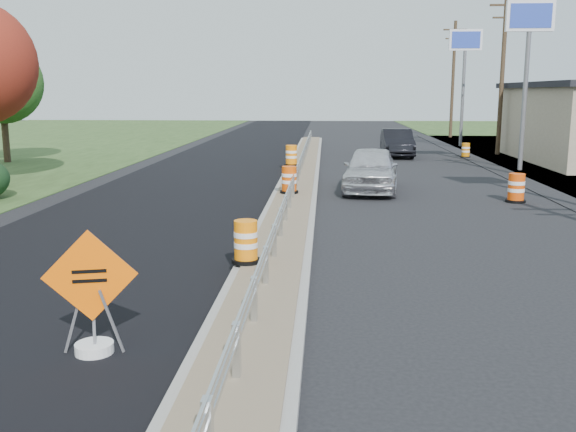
# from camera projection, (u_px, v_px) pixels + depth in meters

# --- Properties ---
(ground) EXTENTS (140.00, 140.00, 0.00)m
(ground) POSITION_uv_depth(u_px,v_px,m) (281.00, 245.00, 15.95)
(ground) COLOR black
(ground) RESTS_ON ground
(milled_overlay) EXTENTS (7.20, 120.00, 0.01)m
(milled_overlay) POSITION_uv_depth(u_px,v_px,m) (190.00, 186.00, 26.00)
(milled_overlay) COLOR black
(milled_overlay) RESTS_ON ground
(median) EXTENTS (1.60, 55.00, 0.23)m
(median) POSITION_uv_depth(u_px,v_px,m) (296.00, 191.00, 23.77)
(median) COLOR gray
(median) RESTS_ON ground
(guardrail) EXTENTS (0.10, 46.15, 0.72)m
(guardrail) POSITION_uv_depth(u_px,v_px,m) (297.00, 172.00, 24.64)
(guardrail) COLOR silver
(guardrail) RESTS_ON median
(pylon_sign_mid) EXTENTS (2.20, 0.30, 7.90)m
(pylon_sign_mid) POSITION_uv_depth(u_px,v_px,m) (529.00, 32.00, 29.81)
(pylon_sign_mid) COLOR slate
(pylon_sign_mid) RESTS_ON ground
(pylon_sign_north) EXTENTS (2.20, 0.30, 7.90)m
(pylon_sign_north) POSITION_uv_depth(u_px,v_px,m) (465.00, 51.00, 43.53)
(pylon_sign_north) COLOR slate
(pylon_sign_north) RESTS_ON ground
(utility_pole_nmid) EXTENTS (1.90, 0.26, 9.40)m
(utility_pole_nmid) POSITION_uv_depth(u_px,v_px,m) (502.00, 71.00, 37.88)
(utility_pole_nmid) COLOR #473523
(utility_pole_nmid) RESTS_ON ground
(utility_pole_north) EXTENTS (1.90, 0.26, 9.40)m
(utility_pole_north) POSITION_uv_depth(u_px,v_px,m) (453.00, 77.00, 52.58)
(utility_pole_north) COLOR #473523
(utility_pole_north) RESTS_ON ground
(tree_near_back) EXTENTS (4.29, 4.29, 6.37)m
(tree_near_back) POSITION_uv_depth(u_px,v_px,m) (1.00, 83.00, 33.70)
(tree_near_back) COLOR #473523
(tree_near_back) RESTS_ON ground
(caution_sign) EXTENTS (1.31, 0.56, 1.84)m
(caution_sign) POSITION_uv_depth(u_px,v_px,m) (93.00, 323.00, 9.23)
(caution_sign) COLOR white
(caution_sign) RESTS_ON ground
(barrel_median_near) EXTENTS (0.61, 0.61, 0.90)m
(barrel_median_near) POSITION_uv_depth(u_px,v_px,m) (246.00, 243.00, 13.34)
(barrel_median_near) COLOR black
(barrel_median_near) RESTS_ON median
(barrel_median_mid) EXTENTS (0.65, 0.65, 0.95)m
(barrel_median_mid) POSITION_uv_depth(u_px,v_px,m) (289.00, 180.00, 22.55)
(barrel_median_mid) COLOR black
(barrel_median_mid) RESTS_ON median
(barrel_median_far) EXTENTS (0.68, 0.68, 0.99)m
(barrel_median_far) POSITION_uv_depth(u_px,v_px,m) (291.00, 156.00, 30.94)
(barrel_median_far) COLOR black
(barrel_median_far) RESTS_ON median
(barrel_shoulder_near) EXTENTS (0.68, 0.68, 1.00)m
(barrel_shoulder_near) POSITION_uv_depth(u_px,v_px,m) (516.00, 189.00, 22.02)
(barrel_shoulder_near) COLOR black
(barrel_shoulder_near) RESTS_ON ground
(barrel_shoulder_mid) EXTENTS (0.57, 0.57, 0.84)m
(barrel_shoulder_mid) POSITION_uv_depth(u_px,v_px,m) (466.00, 151.00, 37.07)
(barrel_shoulder_mid) COLOR black
(barrel_shoulder_mid) RESTS_ON ground
(car_silver) EXTENTS (2.51, 5.14, 1.69)m
(car_silver) POSITION_uv_depth(u_px,v_px,m) (371.00, 169.00, 24.50)
(car_silver) COLOR silver
(car_silver) RESTS_ON ground
(car_dark_mid) EXTENTS (1.73, 4.84, 1.59)m
(car_dark_mid) POSITION_uv_depth(u_px,v_px,m) (397.00, 143.00, 37.74)
(car_dark_mid) COLOR black
(car_dark_mid) RESTS_ON ground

